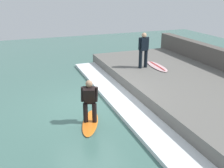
{
  "coord_description": "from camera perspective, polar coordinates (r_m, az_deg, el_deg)",
  "views": [
    {
      "loc": [
        -2.21,
        -8.21,
        3.96
      ],
      "look_at": [
        0.89,
        0.0,
        0.7
      ],
      "focal_mm": 42.0,
      "sensor_mm": 36.0,
      "label": 1
    }
  ],
  "objects": [
    {
      "name": "surfboard_riding",
      "position": [
        8.2,
        -4.75,
        -8.33
      ],
      "size": [
        1.05,
        1.75,
        0.06
      ],
      "color": "orange",
      "rests_on": "ground_plane"
    },
    {
      "name": "ground_plane",
      "position": [
        9.38,
        -5.12,
        -4.69
      ],
      "size": [
        28.0,
        28.0,
        0.0
      ],
      "primitive_type": "plane",
      "color": "#426B60"
    },
    {
      "name": "wave_foam_crest",
      "position": [
        9.71,
        1.77,
        -3.27
      ],
      "size": [
        1.05,
        9.88,
        0.13
      ],
      "primitive_type": "cube",
      "color": "white",
      "rests_on": "ground_plane"
    },
    {
      "name": "surfer_riding",
      "position": [
        7.86,
        -4.91,
        -3.33
      ],
      "size": [
        0.48,
        0.48,
        1.35
      ],
      "color": "black",
      "rests_on": "surfboard_riding"
    },
    {
      "name": "concrete_ledge",
      "position": [
        10.9,
        15.14,
        -0.18
      ],
      "size": [
        4.4,
        10.4,
        0.53
      ],
      "primitive_type": "cube",
      "color": "#66635E",
      "rests_on": "ground_plane"
    },
    {
      "name": "surfer_waiting_near",
      "position": [
        11.75,
        6.88,
        7.71
      ],
      "size": [
        0.53,
        0.28,
        1.58
      ],
      "color": "black",
      "rests_on": "concrete_ledge"
    },
    {
      "name": "surfboard_waiting_near",
      "position": [
        12.16,
        9.75,
        3.83
      ],
      "size": [
        0.66,
        1.82,
        0.07
      ],
      "color": "beige",
      "rests_on": "concrete_ledge"
    }
  ]
}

